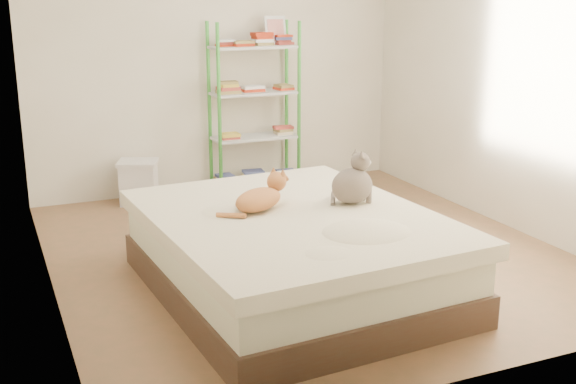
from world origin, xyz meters
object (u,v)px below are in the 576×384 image
shelf_unit (255,106)px  cardboard_box (323,206)px  grey_cat (352,178)px  white_bin (139,182)px  orange_cat (258,197)px  bed (292,253)px

shelf_unit → cardboard_box: bearing=-83.3°
grey_cat → white_bin: bearing=19.3°
shelf_unit → cardboard_box: shelf_unit is taller
orange_cat → shelf_unit: size_ratio=0.27×
orange_cat → grey_cat: bearing=-38.5°
bed → grey_cat: (0.48, 0.06, 0.46)m
bed → cardboard_box: bed is taller
orange_cat → grey_cat: size_ratio=1.30×
bed → cardboard_box: size_ratio=4.01×
grey_cat → shelf_unit: 2.52m
bed → shelf_unit: bearing=70.8°
grey_cat → white_bin: grey_cat is taller
grey_cat → cardboard_box: grey_cat is taller
shelf_unit → white_bin: 1.38m
cardboard_box → bed: bearing=-97.8°
orange_cat → white_bin: (-0.33, 2.37, -0.44)m
cardboard_box → white_bin: (-1.36, 1.25, 0.06)m
shelf_unit → cardboard_box: (0.15, -1.28, -0.70)m
shelf_unit → cardboard_box: size_ratio=3.04×
orange_cat → cardboard_box: size_ratio=0.82×
orange_cat → shelf_unit: shelf_unit is taller
cardboard_box → grey_cat: bearing=-81.3°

